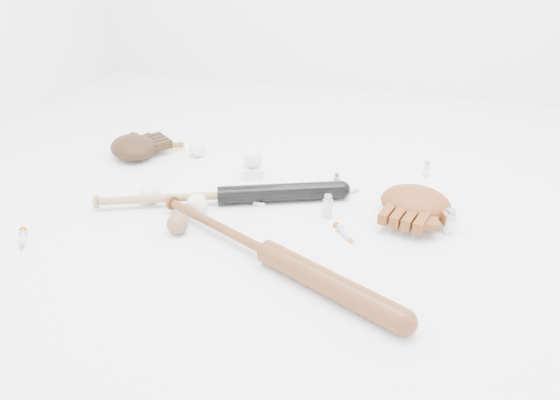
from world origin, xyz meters
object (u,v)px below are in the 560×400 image
(bat_dark, at_px, (221,196))
(glove_dark, at_px, (133,147))
(pedestal, at_px, (253,172))
(bat_wood, at_px, (268,252))

(bat_dark, height_order, glove_dark, glove_dark)
(bat_dark, distance_m, pedestal, 0.25)
(bat_wood, relative_size, pedestal, 12.82)
(bat_dark, relative_size, glove_dark, 3.56)
(bat_wood, bearing_deg, bat_dark, 158.02)
(glove_dark, bearing_deg, pedestal, 34.39)
(bat_dark, distance_m, bat_wood, 0.40)
(glove_dark, relative_size, pedestal, 3.41)
(bat_wood, bearing_deg, pedestal, 138.99)
(pedestal, bearing_deg, bat_dark, -99.31)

